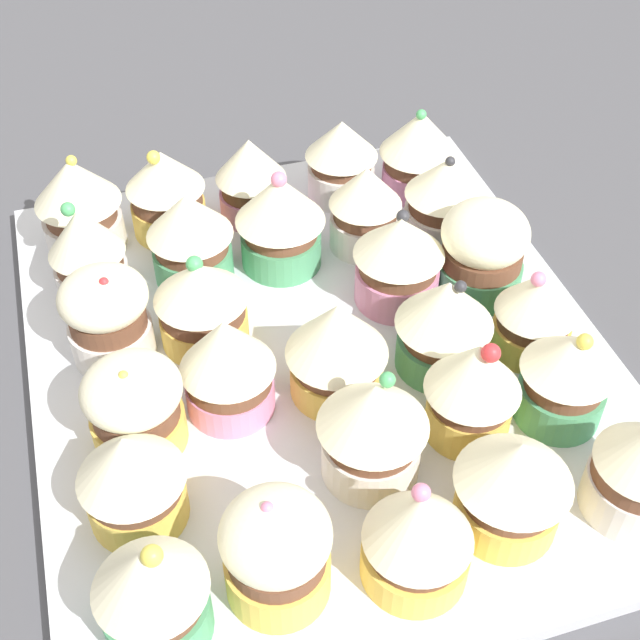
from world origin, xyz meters
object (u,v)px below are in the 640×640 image
Objects in this scene: cupcake_13 at (381,425)px; cupcake_7 at (473,387)px; cupcake_21 at (166,191)px; cupcake_1 at (566,376)px; cupcake_6 at (513,483)px; cupcake_10 at (365,207)px; cupcake_5 at (419,149)px; cupcake_25 at (107,315)px; cupcake_18 at (227,364)px; cupcake_22 at (152,591)px; cupcake_9 at (398,259)px; cupcake_23 at (132,476)px; cupcake_15 at (274,220)px; cupcake_27 at (78,202)px; cupcake_16 at (251,177)px; cupcake_2 at (536,311)px; cupcake_19 at (202,302)px; cupcake_11 at (341,158)px; cupcake_4 at (444,199)px; baking_tray at (320,358)px; cupcake_26 at (87,253)px; cupcake_8 at (444,323)px; cupcake_3 at (483,249)px; cupcake_20 at (190,236)px; cupcake_17 at (276,550)px; cupcake_12 at (420,534)px; cupcake_24 at (134,405)px; cupcake_14 at (335,348)px.

cupcake_7 is at bearing -79.96° from cupcake_13.
cupcake_1 is at bearing -142.28° from cupcake_21.
cupcake_10 is at bearing -1.32° from cupcake_6.
cupcake_5 reaches higher than cupcake_25.
cupcake_22 is at bearing 153.39° from cupcake_18.
cupcake_9 is 24.29cm from cupcake_23.
cupcake_27 is at bearing 64.37° from cupcake_15.
cupcake_7 is 26.62cm from cupcake_16.
cupcake_5 is 36.94cm from cupcake_23.
cupcake_22 reaches higher than cupcake_1.
cupcake_2 and cupcake_19 have the same top height.
cupcake_5 reaches higher than cupcake_11.
cupcake_4 is at bearing -92.80° from cupcake_15.
baking_tray is at bearing -155.68° from cupcake_21.
baking_tray is at bearing -126.87° from cupcake_26.
cupcake_21 is (19.73, 14.71, -0.09)cm from cupcake_8.
cupcake_20 is (7.36, 19.60, 0.16)cm from cupcake_3.
cupcake_13 is (-13.08, 12.45, 0.24)cm from cupcake_3.
cupcake_3 reaches higher than cupcake_6.
cupcake_4 is 1.00× the size of cupcake_9.
cupcake_3 is (6.65, 0.76, 0.23)cm from cupcake_2.
cupcake_1 is at bearing -139.25° from cupcake_8.
cupcake_16 is (6.26, 7.33, 0.04)cm from cupcake_10.
cupcake_15 is at bearing 20.61° from cupcake_7.
cupcake_17 is 19.61cm from cupcake_19.
cupcake_12 is 34.52cm from cupcake_21.
baking_tray is 9.22cm from cupcake_8.
cupcake_6 is at bearing -122.43° from cupcake_24.
cupcake_1 is at bearing 179.02° from cupcake_3.
baking_tray is 6.38× the size of cupcake_2.
cupcake_6 is at bearing -168.26° from cupcake_16.
cupcake_4 is at bearing 175.36° from cupcake_5.
cupcake_4 is at bearing 1.94° from cupcake_3.
cupcake_8 reaches higher than cupcake_19.
cupcake_8 is at bearing -123.10° from cupcake_26.
cupcake_13 reaches higher than cupcake_10.
cupcake_19 is (12.66, 13.93, -0.52)cm from cupcake_7.
baking_tray is 16.34cm from cupcake_4.
cupcake_25 is at bearing 4.36° from cupcake_24.
cupcake_15 reaches higher than cupcake_14.
cupcake_9 is at bearing 152.46° from cupcake_5.
cupcake_10 is 7.15cm from cupcake_15.
cupcake_2 is 1.09× the size of cupcake_24.
cupcake_12 is 22.12cm from cupcake_19.
cupcake_18 reaches higher than cupcake_3.
cupcake_19 is at bearing -94.27° from cupcake_25.
cupcake_16 is at bearing -89.19° from cupcake_21.
cupcake_11 is (20.34, 0.36, -0.22)cm from cupcake_8.
cupcake_8 is at bearing 86.26° from cupcake_2.
cupcake_3 is 15.32cm from cupcake_11.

